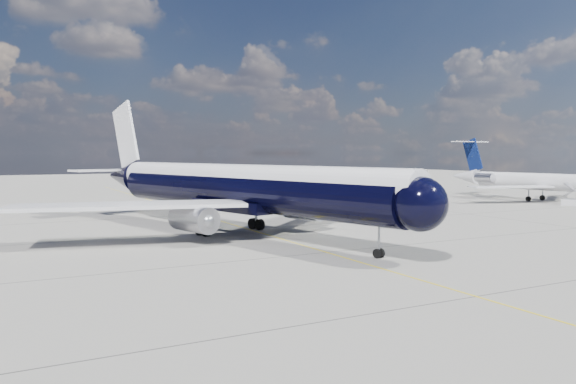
# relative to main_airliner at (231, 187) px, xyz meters

# --- Properties ---
(ground) EXTENTS (320.00, 320.00, 0.00)m
(ground) POSITION_rel_main_airliner_xyz_m (2.40, 6.63, -4.35)
(ground) COLOR gray
(ground) RESTS_ON ground
(taxiway_centerline) EXTENTS (0.16, 160.00, 0.01)m
(taxiway_centerline) POSITION_rel_main_airliner_xyz_m (2.40, 1.63, -4.34)
(taxiway_centerline) COLOR yellow
(taxiway_centerline) RESTS_ON ground
(main_airliner) EXTENTS (38.55, 47.73, 14.01)m
(main_airliner) POSITION_rel_main_airliner_xyz_m (0.00, 0.00, 0.00)
(main_airliner) COLOR black
(main_airliner) RESTS_ON ground
(regional_jet) EXTENTS (26.22, 30.35, 10.29)m
(regional_jet) POSITION_rel_main_airliner_xyz_m (56.38, 11.77, -1.10)
(regional_jet) COLOR white
(regional_jet) RESTS_ON ground
(boarding_stair) EXTENTS (3.36, 3.76, 3.46)m
(boarding_stair) POSITION_rel_main_airliner_xyz_m (54.39, 2.37, -3.71)
(boarding_stair) COLOR white
(boarding_stair) RESTS_ON ground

